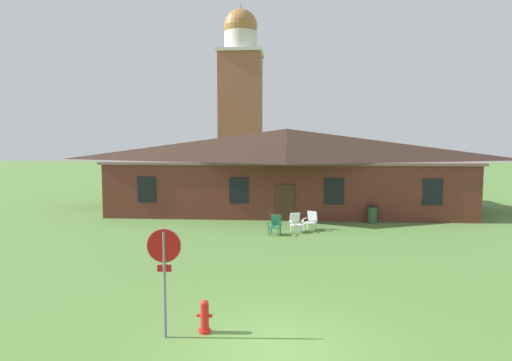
{
  "coord_description": "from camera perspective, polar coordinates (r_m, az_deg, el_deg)",
  "views": [
    {
      "loc": [
        0.22,
        -9.05,
        4.44
      ],
      "look_at": [
        -1.22,
        9.42,
        2.88
      ],
      "focal_mm": 30.61,
      "sensor_mm": 36.0,
      "label": 1
    }
  ],
  "objects": [
    {
      "name": "lawn_chair_near_door",
      "position": [
        22.15,
        5.23,
        -5.46
      ],
      "size": [
        0.75,
        0.8,
        0.96
      ],
      "color": "silver",
      "rests_on": "ground"
    },
    {
      "name": "lawn_chair_by_porch",
      "position": [
        21.51,
        2.54,
        -5.75
      ],
      "size": [
        0.73,
        0.77,
        0.96
      ],
      "color": "#28704C",
      "rests_on": "ground"
    },
    {
      "name": "lawn_chair_left_end",
      "position": [
        22.82,
        7.18,
        -5.17
      ],
      "size": [
        0.81,
        0.85,
        0.96
      ],
      "color": "white",
      "rests_on": "ground"
    },
    {
      "name": "brick_building",
      "position": [
        30.02,
        4.05,
        1.64
      ],
      "size": [
        22.71,
        10.4,
        5.47
      ],
      "color": "brown",
      "rests_on": "ground"
    },
    {
      "name": "ground_plane",
      "position": [
        10.08,
        2.96,
        -21.32
      ],
      "size": [
        200.0,
        200.0,
        0.0
      ],
      "primitive_type": "plane",
      "color": "#517A38"
    },
    {
      "name": "fire_hydrant",
      "position": [
        10.82,
        -6.73,
        -17.3
      ],
      "size": [
        0.36,
        0.28,
        0.79
      ],
      "color": "red",
      "rests_on": "ground"
    },
    {
      "name": "stop_sign",
      "position": [
        10.26,
        -11.91,
        -10.2
      ],
      "size": [
        0.8,
        0.09,
        2.55
      ],
      "color": "slate",
      "rests_on": "ground"
    },
    {
      "name": "trash_bin",
      "position": [
        25.42,
        14.96,
        -4.28
      ],
      "size": [
        0.56,
        0.56,
        0.98
      ],
      "color": "#335638",
      "rests_on": "ground"
    },
    {
      "name": "dome_tower",
      "position": [
        52.11,
        -1.99,
        10.5
      ],
      "size": [
        5.18,
        5.18,
        20.87
      ],
      "color": "#93563D",
      "rests_on": "ground"
    }
  ]
}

